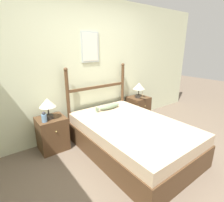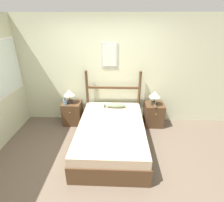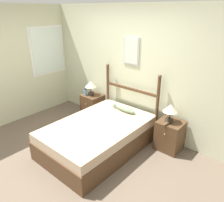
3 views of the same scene
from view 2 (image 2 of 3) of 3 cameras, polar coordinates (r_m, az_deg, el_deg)
ground_plane at (r=3.36m, az=-3.45°, el=-20.60°), size 16.00×16.00×0.00m
wall_back at (r=4.23m, az=-1.62°, el=9.58°), size 6.40×0.08×2.55m
bed at (r=3.64m, az=-0.23°, el=-11.00°), size 1.33×2.03×0.52m
headboard at (r=4.27m, az=0.34°, el=2.04°), size 1.34×0.07×1.35m
nightstand_left at (r=4.50m, az=-12.74°, el=-3.77°), size 0.45×0.44×0.57m
nightstand_right at (r=4.44m, az=13.47°, el=-4.27°), size 0.45×0.44×0.57m
table_lamp_left at (r=4.27m, az=-13.77°, el=2.36°), size 0.26×0.26×0.34m
table_lamp_right at (r=4.18m, az=13.81°, el=1.85°), size 0.26×0.26×0.34m
bottle at (r=4.29m, az=-15.13°, el=-0.19°), size 0.08×0.08×0.17m
model_boat at (r=4.18m, az=13.88°, el=-1.50°), size 0.07×0.21×0.16m
fish_pillow at (r=4.09m, az=1.03°, el=-1.52°), size 0.52×0.12×0.10m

